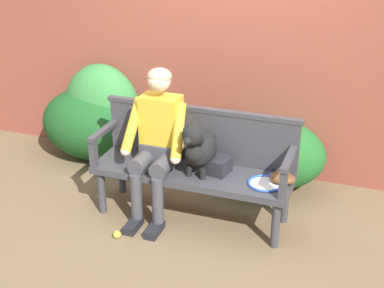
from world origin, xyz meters
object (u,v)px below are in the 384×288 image
at_px(garden_bench, 192,176).
at_px(baseball_glove, 282,178).
at_px(tennis_racket, 266,182).
at_px(sports_bag, 213,164).
at_px(dog_on_bench, 199,148).
at_px(person_seated, 158,138).
at_px(tennis_ball, 117,234).

height_order(garden_bench, baseball_glove, baseball_glove).
bearing_deg(tennis_racket, sports_bag, 173.90).
bearing_deg(baseball_glove, sports_bag, -173.55).
relative_size(garden_bench, dog_on_bench, 3.48).
bearing_deg(person_seated, sports_bag, 6.79).
xyz_separation_m(garden_bench, sports_bag, (0.18, 0.04, 0.13)).
relative_size(garden_bench, tennis_racket, 3.04).
relative_size(garden_bench, baseball_glove, 7.96).
bearing_deg(dog_on_bench, baseball_glove, 6.84).
relative_size(dog_on_bench, tennis_racket, 0.87).
xyz_separation_m(baseball_glove, sports_bag, (-0.60, 0.01, 0.03)).
distance_m(dog_on_bench, tennis_ball, 1.02).
bearing_deg(sports_bag, tennis_ball, -139.21).
height_order(person_seated, tennis_racket, person_seated).
distance_m(dog_on_bench, tennis_racket, 0.62).
distance_m(sports_bag, tennis_ball, 1.02).
relative_size(garden_bench, tennis_ball, 26.52).
bearing_deg(garden_bench, tennis_racket, -0.84).
bearing_deg(person_seated, baseball_glove, 2.77).
relative_size(garden_bench, person_seated, 1.30).
height_order(person_seated, dog_on_bench, person_seated).
distance_m(baseball_glove, tennis_ball, 1.47).
relative_size(tennis_racket, baseball_glove, 2.61).
height_order(dog_on_bench, tennis_racket, dog_on_bench).
height_order(tennis_racket, tennis_ball, tennis_racket).
bearing_deg(baseball_glove, person_seated, -170.26).
xyz_separation_m(person_seated, dog_on_bench, (0.39, -0.03, -0.02)).
xyz_separation_m(person_seated, baseball_glove, (1.09, 0.05, -0.22)).
xyz_separation_m(person_seated, sports_bag, (0.49, 0.06, -0.20)).
bearing_deg(person_seated, tennis_ball, -108.67).
distance_m(tennis_racket, baseball_glove, 0.14).
bearing_deg(tennis_racket, garden_bench, 179.16).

